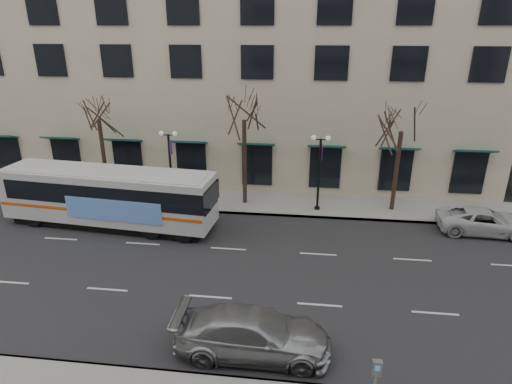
# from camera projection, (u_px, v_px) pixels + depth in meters

# --- Properties ---
(ground) EXTENTS (160.00, 160.00, 0.00)m
(ground) POSITION_uv_depth(u_px,v_px,m) (220.00, 271.00, 21.86)
(ground) COLOR black
(ground) RESTS_ON ground
(sidewalk_far) EXTENTS (80.00, 4.00, 0.15)m
(sidewalk_far) POSITION_uv_depth(u_px,v_px,m) (317.00, 205.00, 29.60)
(sidewalk_far) COLOR gray
(sidewalk_far) RESTS_ON ground
(building_hotel) EXTENTS (40.00, 20.00, 24.00)m
(building_hotel) POSITION_uv_depth(u_px,v_px,m) (241.00, 22.00, 37.14)
(building_hotel) COLOR #B8AC8D
(building_hotel) RESTS_ON ground
(tree_far_left) EXTENTS (3.60, 3.60, 8.34)m
(tree_far_left) POSITION_uv_depth(u_px,v_px,m) (97.00, 105.00, 28.68)
(tree_far_left) COLOR black
(tree_far_left) RESTS_ON ground
(tree_far_mid) EXTENTS (3.60, 3.60, 8.55)m
(tree_far_mid) POSITION_uv_depth(u_px,v_px,m) (244.00, 105.00, 27.49)
(tree_far_mid) COLOR black
(tree_far_mid) RESTS_ON ground
(tree_far_right) EXTENTS (3.60, 3.60, 8.06)m
(tree_far_right) POSITION_uv_depth(u_px,v_px,m) (403.00, 116.00, 26.54)
(tree_far_right) COLOR black
(tree_far_right) RESTS_ON ground
(lamp_post_left) EXTENTS (1.22, 0.45, 5.21)m
(lamp_post_left) POSITION_uv_depth(u_px,v_px,m) (170.00, 164.00, 28.93)
(lamp_post_left) COLOR black
(lamp_post_left) RESTS_ON ground
(lamp_post_right) EXTENTS (1.22, 0.45, 5.21)m
(lamp_post_right) POSITION_uv_depth(u_px,v_px,m) (319.00, 170.00, 27.81)
(lamp_post_right) COLOR black
(lamp_post_right) RESTS_ON ground
(city_bus) EXTENTS (13.45, 4.11, 3.59)m
(city_bus) POSITION_uv_depth(u_px,v_px,m) (110.00, 196.00, 26.17)
(city_bus) COLOR silver
(city_bus) RESTS_ON ground
(silver_car) EXTENTS (5.96, 2.46, 1.73)m
(silver_car) POSITION_uv_depth(u_px,v_px,m) (253.00, 333.00, 16.12)
(silver_car) COLOR #9A9DA1
(silver_car) RESTS_ON ground
(white_pickup) EXTENTS (5.49, 2.76, 1.49)m
(white_pickup) POSITION_uv_depth(u_px,v_px,m) (484.00, 221.00, 25.66)
(white_pickup) COLOR silver
(white_pickup) RESTS_ON ground
(pay_station) EXTENTS (0.32, 0.22, 1.46)m
(pay_station) POSITION_uv_depth(u_px,v_px,m) (376.00, 371.00, 13.92)
(pay_station) COLOR slate
(pay_station) RESTS_ON sidewalk_near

